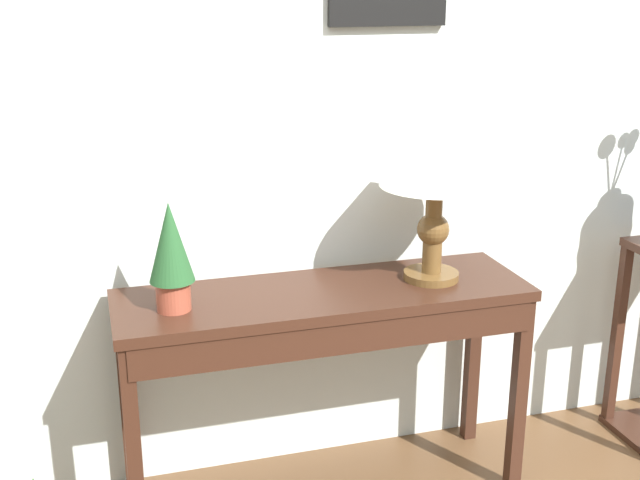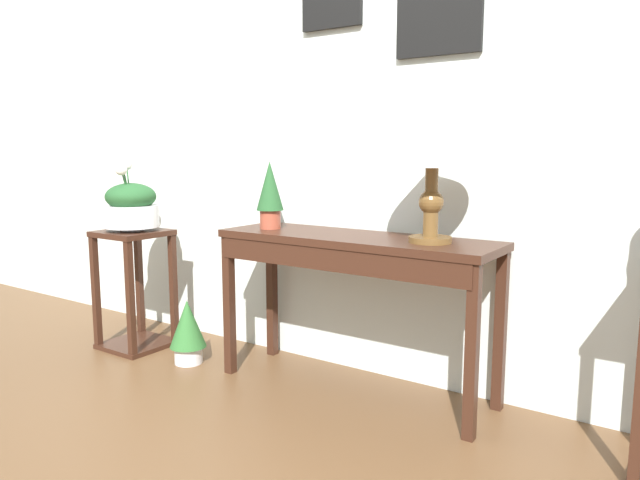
# 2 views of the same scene
# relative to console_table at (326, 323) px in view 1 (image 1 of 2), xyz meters

# --- Properties ---
(back_wall_with_art) EXTENTS (9.00, 0.13, 2.80)m
(back_wall_with_art) POSITION_rel_console_table_xyz_m (-0.14, 0.32, 0.76)
(back_wall_with_art) COLOR silver
(back_wall_with_art) RESTS_ON ground
(console_table) EXTENTS (1.32, 0.40, 0.74)m
(console_table) POSITION_rel_console_table_xyz_m (0.00, 0.00, 0.00)
(console_table) COLOR #381E14
(console_table) RESTS_ON ground
(table_lamp) EXTENTS (0.36, 0.36, 0.52)m
(table_lamp) POSITION_rel_console_table_xyz_m (0.37, 0.02, 0.49)
(table_lamp) COLOR brown
(table_lamp) RESTS_ON console_table
(potted_plant_on_console) EXTENTS (0.13, 0.13, 0.33)m
(potted_plant_on_console) POSITION_rel_console_table_xyz_m (-0.47, -0.00, 0.28)
(potted_plant_on_console) COLOR #9E4733
(potted_plant_on_console) RESTS_ON console_table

